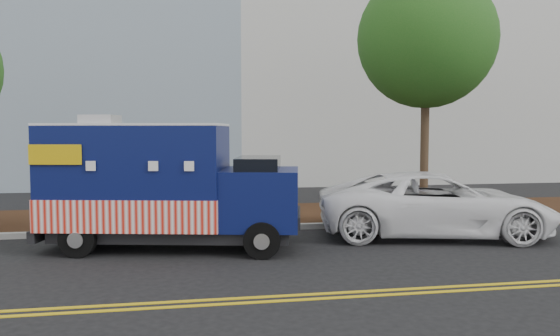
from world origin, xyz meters
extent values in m
plane|color=black|center=(0.00, 0.00, 0.00)|extent=(120.00, 120.00, 0.00)
cube|color=#9E9E99|center=(0.00, 1.40, 0.07)|extent=(120.00, 0.18, 0.15)
cube|color=black|center=(0.00, 3.50, 0.07)|extent=(120.00, 4.00, 0.15)
cube|color=gold|center=(0.00, -4.45, 0.01)|extent=(120.00, 0.10, 0.01)
cube|color=gold|center=(0.00, -4.70, 0.01)|extent=(120.00, 0.10, 0.01)
cylinder|color=#38281C|center=(6.76, 2.94, 2.22)|extent=(0.26, 0.26, 4.45)
sphere|color=#1E5A19|center=(6.76, 2.94, 5.51)|extent=(4.26, 4.26, 4.26)
cube|color=#473828|center=(-1.28, 1.67, 1.20)|extent=(0.06, 0.06, 2.40)
cube|color=black|center=(-0.90, -0.44, 0.39)|extent=(5.50, 2.85, 0.26)
cube|color=#0A1249|center=(-1.72, -0.26, 1.69)|extent=(4.30, 2.94, 2.25)
cube|color=red|center=(-1.72, -0.26, 0.89)|extent=(4.35, 3.00, 0.70)
cube|color=white|center=(-1.72, -0.26, 2.83)|extent=(4.30, 2.94, 0.06)
cube|color=#B7B7BA|center=(-2.54, -0.08, 2.95)|extent=(0.89, 0.89, 0.21)
cube|color=#0A1249|center=(1.03, -0.86, 1.17)|extent=(2.07, 2.33, 1.31)
cube|color=black|center=(0.98, -0.85, 1.80)|extent=(1.30, 1.98, 0.61)
cube|color=black|center=(1.87, -1.04, 0.73)|extent=(0.47, 1.85, 0.28)
cube|color=black|center=(-3.69, 0.17, 0.42)|extent=(0.61, 2.09, 0.26)
cube|color=#B7B7BA|center=(-3.66, 0.16, 1.73)|extent=(0.39, 1.66, 1.78)
cube|color=#B7B7BA|center=(-1.21, 0.77, 1.73)|extent=(1.66, 0.39, 1.03)
cube|color=gold|center=(-3.33, -1.05, 2.20)|extent=(1.10, 0.26, 0.42)
cube|color=gold|center=(-2.86, 1.13, 2.20)|extent=(1.10, 0.26, 0.42)
cylinder|color=black|center=(0.91, -1.81, 0.39)|extent=(0.82, 0.42, 0.79)
cylinder|color=black|center=(1.32, 0.06, 0.39)|extent=(0.82, 0.42, 0.79)
cylinder|color=black|center=(-2.93, -0.97, 0.39)|extent=(0.82, 0.42, 0.79)
cylinder|color=black|center=(-2.52, 0.89, 0.39)|extent=(0.82, 0.42, 0.79)
imported|color=white|center=(5.63, -0.16, 0.82)|extent=(6.38, 3.99, 1.64)
camera|label=1|loc=(-0.74, -13.04, 2.71)|focal=35.00mm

